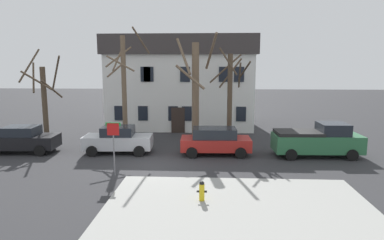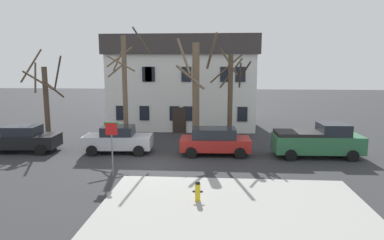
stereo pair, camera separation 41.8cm
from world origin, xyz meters
The scene contains 13 objects.
ground_plane centered at (0.00, 0.00, 0.00)m, with size 120.00×120.00×0.00m, color #2D2D30.
sidewalk_slab centered at (4.21, -5.64, 0.06)m, with size 10.56×6.81×0.12m, color #999993.
building_main centered at (0.46, 13.21, 4.07)m, with size 12.92×8.01×8.01m.
tree_bare_near centered at (-8.82, 5.52, 3.19)m, with size 2.76×2.56×6.72m.
tree_bare_mid centered at (-2.99, 5.59, 4.15)m, with size 3.09×3.07×7.99m.
tree_bare_far centered at (2.05, 5.20, 3.83)m, with size 2.87×2.84×7.67m.
tree_bare_end centered at (4.45, 5.33, 3.54)m, with size 2.75×2.26×6.71m.
car_black_sedan centered at (-8.93, 2.47, 0.86)m, with size 4.52×2.27×1.71m.
car_silver_sedan centered at (-2.75, 2.67, 0.86)m, with size 4.35×2.18×1.72m.
car_red_wagon centered at (3.40, 2.63, 0.88)m, with size 4.37×2.16×1.69m.
pickup_truck_green centered at (9.66, 2.55, 1.00)m, with size 5.28×2.31×2.07m.
fire_hydrant centered at (2.75, -5.10, 0.54)m, with size 0.42×0.22×0.82m.
street_sign_pole centered at (-1.74, -1.86, 1.93)m, with size 0.76×0.07×2.75m.
Camera 2 is at (3.48, -18.38, 5.61)m, focal length 32.20 mm.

